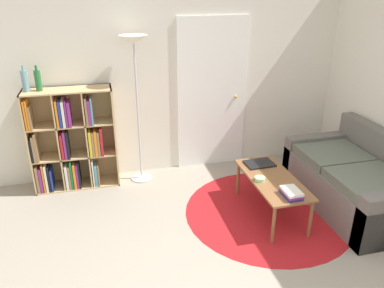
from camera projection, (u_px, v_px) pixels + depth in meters
The scene contains 11 objects.
wall_back at pixel (187, 75), 4.83m from camera, with size 7.18×0.11×2.60m.
rug at pixel (267, 212), 4.24m from camera, with size 1.86×1.86×0.01m.
bookshelf at pixel (71, 143), 4.58m from camera, with size 1.02×0.34×1.26m.
floor_lamp at pixel (134, 59), 4.34m from camera, with size 0.33×0.33×1.85m.
couch at pixel (358, 182), 4.28m from camera, with size 0.94×1.62×0.84m.
coffee_table at pixel (272, 182), 4.07m from camera, with size 0.48×1.06×0.45m.
laptop at pixel (259, 164), 4.35m from camera, with size 0.34×0.25×0.02m.
bowl at pixel (260, 179), 3.99m from camera, with size 0.12×0.12×0.04m.
book_stack_on_table at pixel (291, 193), 3.69m from camera, with size 0.16×0.23×0.07m.
bottle_left at pixel (25, 81), 4.18m from camera, with size 0.08×0.08×0.30m.
bottle_middle at pixel (38, 80), 4.22m from camera, with size 0.07×0.07×0.29m.
Camera 1 is at (-1.09, -2.02, 2.40)m, focal length 35.00 mm.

